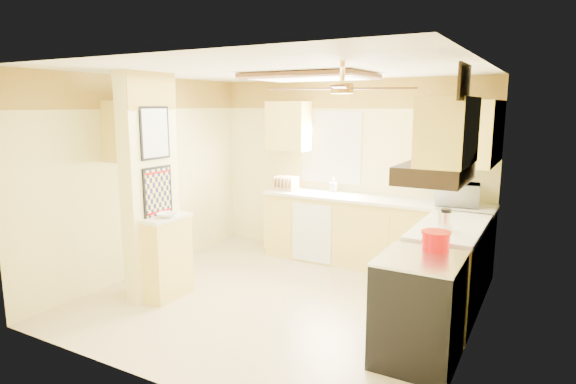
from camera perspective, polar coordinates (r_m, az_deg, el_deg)
The scene contains 34 objects.
floor at distance 5.53m, azimuth -0.96°, elevation -12.60°, with size 4.00×4.00×0.00m, color beige.
ceiling at distance 5.11m, azimuth -1.04°, elevation 14.22°, with size 4.00×4.00×0.00m, color white.
wall_back at distance 6.86m, azimuth 7.03°, elevation 2.67°, with size 4.00×4.00×0.00m, color #F6E996.
wall_front at distance 3.69m, azimuth -16.05°, elevation -4.21°, with size 4.00×4.00×0.00m, color #F6E996.
wall_left at distance 6.40m, azimuth -16.66°, elevation 1.78°, with size 3.80×3.80×0.00m, color #F6E996.
wall_right at distance 4.53m, azimuth 21.46°, elevation -1.89°, with size 3.80×3.80×0.00m, color #F6E996.
wallpaper_border at distance 6.79m, azimuth 7.16°, elevation 11.48°, with size 4.00×0.02×0.40m, color yellow.
partition_column at distance 5.56m, azimuth -16.03°, elevation 0.58°, with size 0.20×0.70×2.50m, color #F6E996.
partition_ledge at distance 5.60m, azimuth -14.02°, elevation -7.69°, with size 0.25×0.55×0.90m, color #FFE76D.
ledge_top at distance 5.48m, azimuth -14.23°, elevation -3.01°, with size 0.28×0.58×0.04m, color white.
lower_cabinets_back at distance 6.57m, azimuth 9.93°, elevation -4.87°, with size 3.00×0.60×0.90m, color #FFE76D.
lower_cabinets_right at distance 5.35m, azimuth 18.60°, elevation -8.79°, with size 0.60×1.40×0.90m, color #FFE76D.
countertop_back at distance 6.45m, azimuth 10.02°, elevation -0.86°, with size 3.04×0.64×0.04m, color white.
countertop_right at distance 5.22m, azimuth 18.78°, elevation -3.89°, with size 0.64×1.44×0.04m, color white.
dishwasher_panel at distance 6.57m, azimuth 2.81°, elevation -4.89°, with size 0.58×0.02×0.80m, color white.
window at distance 6.91m, azimuth 5.12°, elevation 5.27°, with size 0.92×0.02×1.02m.
upper_cab_back_left at distance 7.02m, azimuth 0.09°, elevation 7.84°, with size 0.60×0.35×0.70m, color #FFE76D.
upper_cab_back_right at distance 6.22m, azimuth 19.95°, elevation 6.91°, with size 0.90×0.35×0.70m, color #FFE76D.
upper_cab_right at distance 5.71m, azimuth 21.89°, elevation 6.54°, with size 0.35×1.00×0.70m, color #FFE76D.
upper_cab_left_wall at distance 6.05m, azimuth -17.49°, elevation 6.98°, with size 0.35×0.75×0.70m, color #FFE76D.
upper_cab_over_stove at distance 3.93m, azimuth 18.45°, elevation 6.86°, with size 0.35×0.76×0.52m, color #FFE76D.
stove at distance 4.30m, azimuth 15.22°, elevation -13.23°, with size 0.68×0.77×0.92m.
range_hood at distance 3.97m, azimuth 16.98°, elevation 2.19°, with size 0.50×0.76×0.14m, color black.
poster_menu at distance 5.42m, azimuth -15.51°, elevation 6.75°, with size 0.02×0.42×0.57m.
poster_nashville at distance 5.50m, azimuth -15.18°, elevation -0.02°, with size 0.02×0.42×0.57m.
ceiling_light_panel at distance 5.49m, azimuth 2.59°, elevation 13.47°, with size 1.35×0.95×0.06m.
ceiling_fan at distance 4.02m, azimuth 6.43°, elevation 12.18°, with size 1.15×1.15×0.26m.
vent_grate at distance 3.55m, azimuth 20.18°, elevation 12.12°, with size 0.02×0.40×0.25m, color black.
microwave at distance 6.20m, azimuth 19.47°, elevation -0.26°, with size 0.50×0.34×0.28m, color white.
bowl at distance 5.42m, azimuth -14.15°, elevation -2.66°, with size 0.20×0.20×0.05m, color white.
dutch_oven at distance 4.34m, azimuth 17.11°, elevation -5.52°, with size 0.25×0.25×0.17m.
kettle at distance 4.91m, azimuth 18.16°, elevation -3.27°, with size 0.14×0.14×0.22m.
dish_rack at distance 6.95m, azimuth -0.27°, elevation 0.85°, with size 0.34×0.26×0.19m.
utensil_crock at distance 6.81m, azimuth 5.37°, elevation 0.59°, with size 0.10×0.10×0.21m.
Camera 1 is at (2.57, -4.40, 2.15)m, focal length 30.00 mm.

